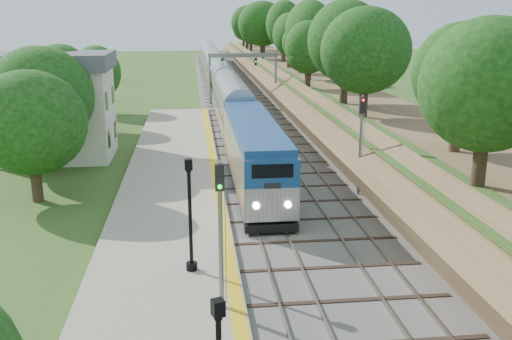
{
  "coord_description": "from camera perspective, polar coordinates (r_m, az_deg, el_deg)",
  "views": [
    {
      "loc": [
        -3.77,
        -14.31,
        10.83
      ],
      "look_at": [
        -0.5,
        14.63,
        2.8
      ],
      "focal_mm": 40.0,
      "sensor_mm": 36.0,
      "label": 1
    }
  ],
  "objects": [
    {
      "name": "yellow_stripe",
      "position": [
        32.09,
        -3.57,
        -3.61
      ],
      "size": [
        0.55,
        68.0,
        0.01
      ],
      "primitive_type": "cube",
      "color": "gold",
      "rests_on": "platform"
    },
    {
      "name": "trackbed",
      "position": [
        75.31,
        -2.01,
        7.19
      ],
      "size": [
        9.5,
        170.0,
        0.28
      ],
      "color": "#4C4944",
      "rests_on": "ground"
    },
    {
      "name": "signal_gantry",
      "position": [
        69.84,
        -1.32,
        10.47
      ],
      "size": [
        8.4,
        0.38,
        6.2
      ],
      "color": "slate",
      "rests_on": "ground"
    },
    {
      "name": "trees_behind_platform",
      "position": [
        36.3,
        -18.16,
        4.65
      ],
      "size": [
        7.82,
        53.32,
        7.21
      ],
      "color": "#332316",
      "rests_on": "ground"
    },
    {
      "name": "train",
      "position": [
        81.93,
        -3.83,
        9.28
      ],
      "size": [
        2.79,
        112.2,
        4.11
      ],
      "color": "black",
      "rests_on": "trackbed"
    },
    {
      "name": "platform",
      "position": [
        32.15,
        -8.65,
        -4.09
      ],
      "size": [
        6.4,
        68.0,
        0.38
      ],
      "primitive_type": "cube",
      "color": "gray",
      "rests_on": "ground"
    },
    {
      "name": "lamppost_far",
      "position": [
        23.71,
        -6.59,
        -5.17
      ],
      "size": [
        0.48,
        0.48,
        4.82
      ],
      "color": "black",
      "rests_on": "platform"
    },
    {
      "name": "embankment",
      "position": [
        76.16,
        4.33,
        8.68
      ],
      "size": [
        10.64,
        170.0,
        11.7
      ],
      "color": "brown",
      "rests_on": "ground"
    },
    {
      "name": "signal_farside",
      "position": [
        34.62,
        10.45,
        3.5
      ],
      "size": [
        0.33,
        0.26,
        6.08
      ],
      "color": "slate",
      "rests_on": "ground"
    },
    {
      "name": "station_building",
      "position": [
        45.97,
        -19.34,
        6.12
      ],
      "size": [
        8.6,
        6.6,
        8.0
      ],
      "color": "silver",
      "rests_on": "ground"
    },
    {
      "name": "signal_platform",
      "position": [
        20.24,
        -3.59,
        -4.99
      ],
      "size": [
        0.32,
        0.26,
        5.54
      ],
      "color": "slate",
      "rests_on": "platform"
    }
  ]
}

